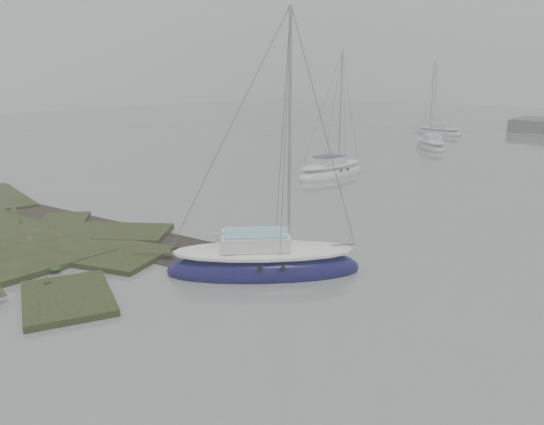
# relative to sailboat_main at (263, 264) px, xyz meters

# --- Properties ---
(ground) EXTENTS (160.00, 160.00, 0.00)m
(ground) POSITION_rel_sailboat_main_xyz_m (-3.50, 24.93, -0.29)
(ground) COLOR slate
(ground) RESTS_ON ground
(sailboat_main) EXTENTS (6.33, 6.13, 9.36)m
(sailboat_main) POSITION_rel_sailboat_main_xyz_m (0.00, 0.00, 0.00)
(sailboat_main) COLOR #0D0C3C
(sailboat_main) RESTS_ON ground
(sailboat_white) EXTENTS (2.62, 6.33, 8.69)m
(sailboat_white) POSITION_rel_sailboat_main_xyz_m (-8.11, 16.51, -0.02)
(sailboat_white) COLOR silver
(sailboat_white) RESTS_ON ground
(sailboat_far_a) EXTENTS (5.26, 5.92, 8.45)m
(sailboat_far_a) POSITION_rel_sailboat_main_xyz_m (-8.42, 33.45, -0.03)
(sailboat_far_a) COLOR #9DA0A6
(sailboat_far_a) RESTS_ON ground
(sailboat_far_c) EXTENTS (5.98, 2.96, 8.08)m
(sailboat_far_c) POSITION_rel_sailboat_main_xyz_m (-12.57, 45.06, -0.04)
(sailboat_far_c) COLOR #B0B5BA
(sailboat_far_c) RESTS_ON ground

